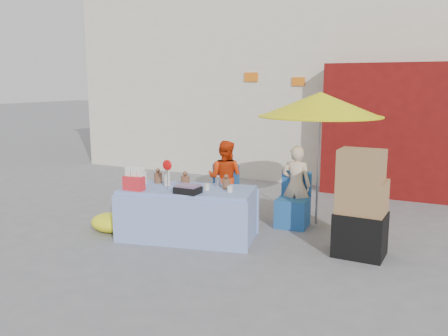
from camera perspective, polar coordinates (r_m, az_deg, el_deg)
The scene contains 10 objects.
ground at distance 6.67m, azimuth -2.57°, elevation -9.29°, with size 80.00×80.00×0.00m, color slate.
backdrop at distance 13.29m, azimuth 15.70°, elevation 13.66°, with size 14.00×8.00×7.80m.
market_table at distance 6.89m, azimuth -4.42°, elevation -5.36°, with size 2.08×1.30×1.17m.
chair_left at distance 7.98m, azimuth -0.31°, elevation -4.07°, with size 0.51×0.50×0.85m.
chair_right at distance 7.53m, azimuth 8.27°, elevation -5.07°, with size 0.51×0.50×0.85m.
vendor_orange at distance 8.02m, azimuth 0.12°, elevation -1.20°, with size 0.62×0.48×1.28m, color red.
vendor_beige at distance 7.56m, azimuth 8.66°, elevation -2.07°, with size 0.46×0.30×1.27m, color beige.
umbrella at distance 7.46m, azimuth 11.50°, elevation 7.44°, with size 1.90×1.90×2.09m.
box_stack at distance 6.36m, azimuth 16.15°, elevation -4.59°, with size 0.65×0.54×1.40m.
tarp_bundle at distance 7.42m, azimuth -13.45°, elevation -6.38°, with size 0.64×0.51×0.29m, color #FDFB1A.
Camera 1 is at (3.05, -5.50, 2.24)m, focal length 38.00 mm.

